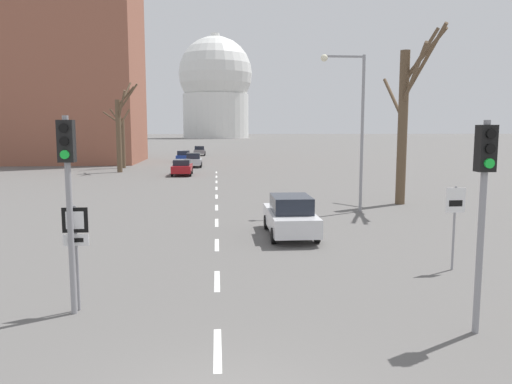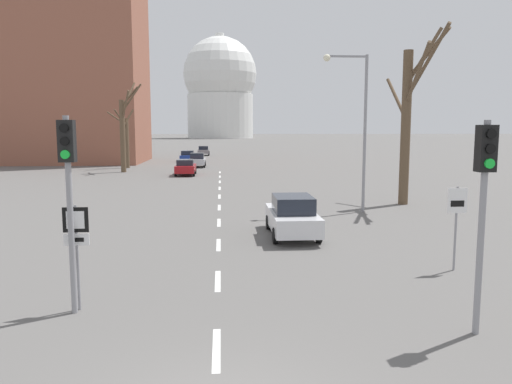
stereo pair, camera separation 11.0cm
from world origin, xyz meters
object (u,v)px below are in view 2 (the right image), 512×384
Objects in this scene: speed_limit_sign at (457,214)px; traffic_signal_near_left at (68,177)px; street_lamp_right at (357,116)px; sedan_near_left at (197,160)px; sedan_far_left at (186,167)px; route_sign_post at (76,239)px; traffic_signal_near_right at (484,186)px; sedan_far_right at (204,151)px; sedan_near_right at (188,156)px; sedan_mid_centre at (292,216)px.

traffic_signal_near_left is at bearing -165.09° from speed_limit_sign.
street_lamp_right is 2.01× the size of sedan_near_left.
route_sign_post is at bearing -90.20° from sedan_far_left.
traffic_signal_near_left reaches higher than sedan_near_left.
traffic_signal_near_right is 1.77× the size of route_sign_post.
traffic_signal_near_right is at bearing -83.48° from sedan_far_right.
sedan_far_right is (-9.99, 67.36, -0.98)m from speed_limit_sign.
route_sign_post is 35.26m from sedan_far_left.
traffic_signal_near_left is 1.81× the size of route_sign_post.
sedan_near_left is at bearing 88.97° from traffic_signal_near_left.
sedan_near_right is at bearing 105.48° from street_lamp_right.
speed_limit_sign is 0.59× the size of sedan_mid_centre.
sedan_mid_centre reaches higher than sedan_far_right.
sedan_mid_centre is (-2.54, 9.97, -2.34)m from traffic_signal_near_right.
traffic_signal_near_left reaches higher than route_sign_post.
traffic_signal_near_right is 1.15× the size of sedan_far_right.
traffic_signal_near_left is 9.12m from traffic_signal_near_right.
route_sign_post is 0.65× the size of sedan_far_right.
speed_limit_sign is 0.32× the size of street_lamp_right.
traffic_signal_near_left is 11.15m from speed_limit_sign.
route_sign_post is at bearing -90.96° from sedan_near_left.
speed_limit_sign is 68.11m from sedan_far_right.
sedan_far_left is 34.78m from sedan_far_right.
sedan_far_right reaches higher than sedan_far_left.
street_lamp_right reaches higher than speed_limit_sign.
sedan_near_left is (-8.11, 47.23, -2.36)m from traffic_signal_near_right.
traffic_signal_near_left is 1.03× the size of traffic_signal_near_right.
traffic_signal_near_left reaches higher than sedan_mid_centre.
traffic_signal_near_right reaches higher than sedan_far_right.
traffic_signal_near_right is at bearing -75.71° from sedan_mid_centre.
speed_limit_sign is 53.72m from sedan_near_right.
speed_limit_sign is 0.65× the size of sedan_near_left.
speed_limit_sign is at bearing 69.48° from traffic_signal_near_right.
traffic_signal_near_right is 1.02× the size of sedan_mid_centre.
street_lamp_right reaches higher than traffic_signal_near_right.
sedan_near_right is (-11.62, 52.44, -1.03)m from speed_limit_sign.
sedan_far_left is (1.13, -19.85, 0.02)m from sedan_near_right.
sedan_far_right is (-0.13, 24.82, -0.02)m from sedan_near_left.
traffic_signal_near_right is 15.85m from street_lamp_right.
sedan_far_right is at bearing 96.52° from traffic_signal_near_right.
speed_limit_sign is (10.62, 2.66, 0.02)m from route_sign_post.
sedan_near_right is at bearing 102.50° from speed_limit_sign.
traffic_signal_near_right is 10.56m from sedan_mid_centre.
traffic_signal_near_left is 0.58× the size of street_lamp_right.
speed_limit_sign reaches higher than sedan_far_right.
traffic_signal_near_left is 70.25m from sedan_far_right.
traffic_signal_near_left is 1.04× the size of sedan_mid_centre.
street_lamp_right is 2.05× the size of sedan_far_right.
sedan_near_left is 24.82m from sedan_far_right.
sedan_near_left reaches higher than sedan_far_right.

